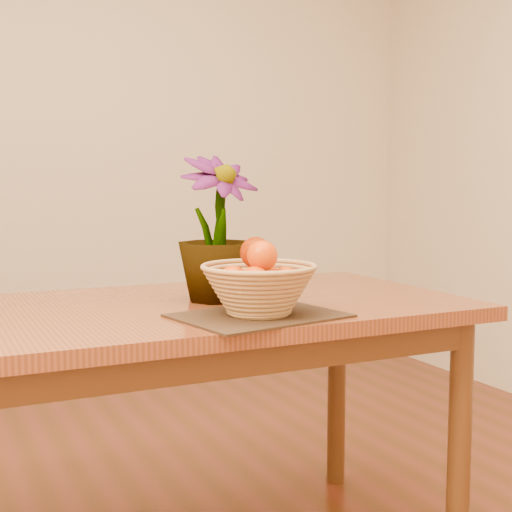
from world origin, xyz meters
name	(u,v)px	position (x,y,z in m)	size (l,w,h in m)	color
wall_back	(66,128)	(0.00, 2.25, 1.35)	(4.00, 0.02, 2.70)	beige
table	(207,334)	(0.00, 0.30, 0.66)	(1.40, 0.80, 0.75)	brown
placemat	(259,316)	(0.04, 0.05, 0.75)	(0.39, 0.29, 0.01)	#312012
wicker_basket	(259,291)	(0.04, 0.05, 0.81)	(0.28, 0.28, 0.12)	tan
orange_pile	(258,269)	(0.04, 0.05, 0.87)	(0.18, 0.18, 0.14)	#D25303
potted_plant	(217,228)	(0.04, 0.32, 0.95)	(0.23, 0.23, 0.40)	#144313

